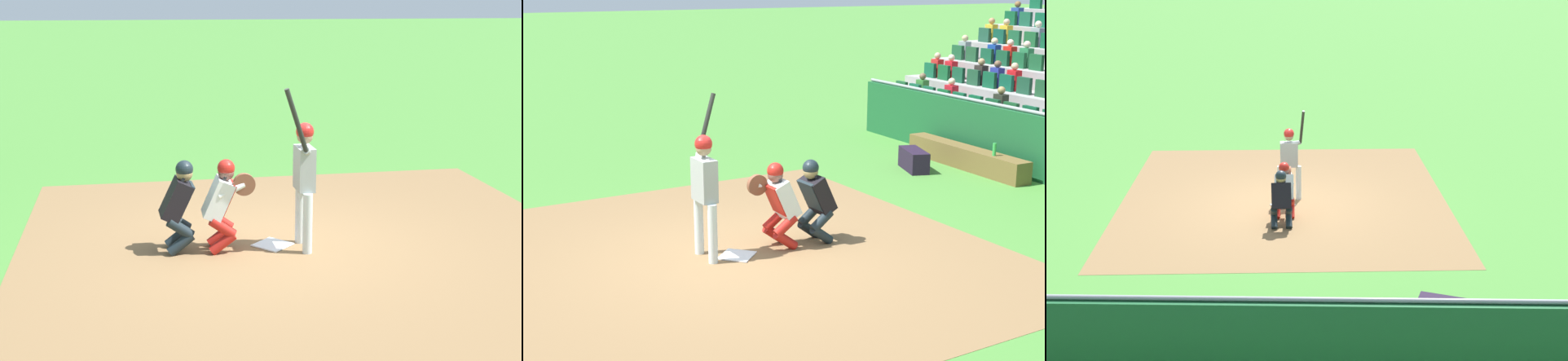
# 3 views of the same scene
# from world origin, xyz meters

# --- Properties ---
(ground_plane) EXTENTS (160.00, 160.00, 0.00)m
(ground_plane) POSITION_xyz_m (0.00, 0.00, 0.00)
(ground_plane) COLOR #478535
(infield_dirt_patch) EXTENTS (8.10, 8.39, 0.01)m
(infield_dirt_patch) POSITION_xyz_m (0.00, 0.50, 0.00)
(infield_dirt_patch) COLOR olive
(infield_dirt_patch) RESTS_ON ground_plane
(home_plate_marker) EXTENTS (0.62, 0.62, 0.02)m
(home_plate_marker) POSITION_xyz_m (0.00, 0.00, 0.02)
(home_plate_marker) COLOR white
(home_plate_marker) RESTS_ON infield_dirt_patch
(batter_at_plate) EXTENTS (0.68, 0.47, 2.26)m
(batter_at_plate) POSITION_xyz_m (0.15, 0.40, 1.09)
(batter_at_plate) COLOR silver
(batter_at_plate) RESTS_ON ground_plane
(catcher_crouching) EXTENTS (0.47, 0.72, 1.29)m
(catcher_crouching) POSITION_xyz_m (0.08, -0.70, 0.72)
(catcher_crouching) COLOR #B11D16
(catcher_crouching) RESTS_ON ground_plane
(home_plate_umpire) EXTENTS (0.49, 0.50, 1.28)m
(home_plate_umpire) POSITION_xyz_m (0.04, -1.28, 0.70)
(home_plate_umpire) COLOR #1A252A
(home_plate_umpire) RESTS_ON ground_plane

